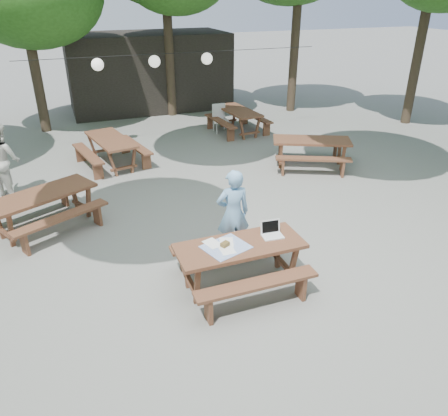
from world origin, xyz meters
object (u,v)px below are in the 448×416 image
second_person (3,160)px  picnic_table_nw (45,210)px  main_picnic_table (240,264)px  woman (233,213)px  plastic_chair (220,124)px

second_person → picnic_table_nw: bearing=161.9°
main_picnic_table → second_person: (-3.65, 5.09, 0.46)m
woman → picnic_table_nw: bearing=-30.1°
main_picnic_table → picnic_table_nw: 4.23m
picnic_table_nw → second_person: bearing=85.0°
main_picnic_table → plastic_chair: (2.64, 7.98, -0.13)m
second_person → main_picnic_table: bearing=175.9°
main_picnic_table → woman: (0.24, 0.90, 0.42)m
main_picnic_table → picnic_table_nw: same height
plastic_chair → woman: bearing=-106.2°
second_person → plastic_chair: 6.95m
picnic_table_nw → woman: (3.11, -2.21, 0.42)m
main_picnic_table → second_person: bearing=125.7°
main_picnic_table → plastic_chair: bearing=71.7°
plastic_chair → picnic_table_nw: bearing=-136.1°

